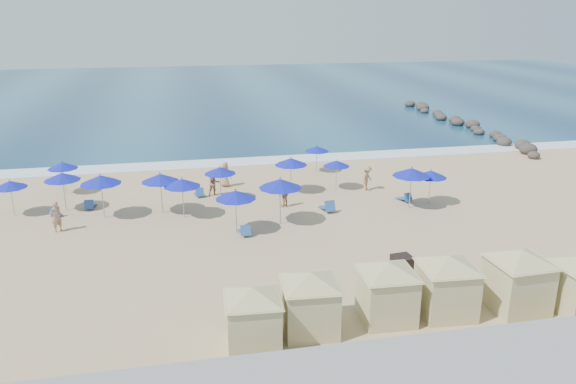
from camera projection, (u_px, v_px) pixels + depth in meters
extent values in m
plane|color=tan|center=(277.00, 237.00, 29.89)|extent=(160.00, 160.00, 0.00)
cube|color=navy|center=(208.00, 92.00, 81.08)|extent=(160.00, 80.00, 0.06)
cube|color=white|center=(241.00, 162.00, 44.30)|extent=(160.00, 2.50, 0.08)
cube|color=gray|center=(352.00, 378.00, 17.61)|extent=(160.00, 2.20, 1.10)
ellipsoid|color=#2C2725|center=(534.00, 155.00, 45.42)|extent=(1.00, 1.00, 0.65)
ellipsoid|color=#2C2725|center=(528.00, 149.00, 46.87)|extent=(1.48, 1.48, 0.96)
ellipsoid|color=#2C2725|center=(523.00, 145.00, 48.36)|extent=(1.40, 1.40, 0.91)
ellipsoid|color=#2C2725|center=(504.00, 142.00, 49.61)|extent=(1.32, 1.32, 0.86)
ellipsoid|color=#2C2725|center=(500.00, 138.00, 51.10)|extent=(1.24, 1.24, 0.81)
ellipsoid|color=#2C2725|center=(495.00, 135.00, 52.60)|extent=(1.16, 1.16, 0.75)
ellipsoid|color=#2C2725|center=(479.00, 132.00, 53.84)|extent=(1.08, 1.08, 0.70)
ellipsoid|color=#2C2725|center=(476.00, 129.00, 55.33)|extent=(1.00, 1.00, 0.65)
ellipsoid|color=#2C2725|center=(472.00, 124.00, 56.78)|extent=(1.48, 1.48, 0.96)
ellipsoid|color=#2C2725|center=(458.00, 122.00, 58.02)|extent=(1.40, 1.40, 0.91)
ellipsoid|color=#2C2725|center=(455.00, 120.00, 59.52)|extent=(1.32, 1.32, 0.86)
ellipsoid|color=#2C2725|center=(441.00, 118.00, 60.76)|extent=(1.24, 1.24, 0.81)
ellipsoid|color=#2C2725|center=(439.00, 115.00, 62.26)|extent=(1.16, 1.16, 0.75)
ellipsoid|color=#2C2725|center=(437.00, 113.00, 63.75)|extent=(1.08, 1.08, 0.70)
ellipsoid|color=#2C2725|center=(425.00, 111.00, 65.00)|extent=(1.00, 1.00, 0.65)
ellipsoid|color=#2C2725|center=(423.00, 108.00, 66.44)|extent=(1.48, 1.48, 0.96)
ellipsoid|color=#2C2725|center=(421.00, 106.00, 67.94)|extent=(1.40, 1.40, 0.91)
ellipsoid|color=#2C2725|center=(410.00, 104.00, 69.18)|extent=(1.32, 1.32, 0.86)
cube|color=black|center=(402.00, 265.00, 25.62)|extent=(0.95, 0.95, 0.87)
cube|color=#C6B888|center=(253.00, 322.00, 19.99)|extent=(1.97, 1.97, 1.86)
cube|color=tan|center=(253.00, 299.00, 19.70)|extent=(2.07, 2.07, 0.07)
pyramid|color=tan|center=(253.00, 287.00, 19.56)|extent=(4.07, 4.07, 0.47)
cube|color=#C6B888|center=(310.00, 308.00, 20.89)|extent=(2.06, 2.06, 1.94)
cube|color=tan|center=(310.00, 284.00, 20.59)|extent=(2.17, 2.17, 0.08)
pyramid|color=tan|center=(311.00, 272.00, 20.44)|extent=(4.25, 4.25, 0.49)
cube|color=#C6B888|center=(387.00, 296.00, 21.70)|extent=(2.04, 2.04, 1.96)
cube|color=tan|center=(388.00, 274.00, 21.39)|extent=(2.14, 2.14, 0.08)
pyramid|color=tan|center=(389.00, 262.00, 21.24)|extent=(4.30, 4.30, 0.49)
cube|color=#C6B888|center=(446.00, 291.00, 22.11)|extent=(2.12, 2.12, 2.00)
cube|color=tan|center=(448.00, 268.00, 21.79)|extent=(2.23, 2.23, 0.08)
pyramid|color=tan|center=(450.00, 256.00, 21.64)|extent=(4.38, 4.38, 0.50)
cube|color=#C6B888|center=(517.00, 285.00, 22.45)|extent=(2.16, 2.16, 2.07)
cube|color=tan|center=(520.00, 262.00, 22.13)|extent=(2.27, 2.27, 0.08)
pyramid|color=tan|center=(522.00, 250.00, 21.97)|extent=(4.53, 4.53, 0.52)
cylinder|color=#A5A8AD|center=(13.00, 201.00, 32.77)|extent=(0.05, 0.05, 1.74)
cone|color=#0F18AB|center=(10.00, 184.00, 32.45)|extent=(1.93, 1.93, 0.41)
sphere|color=#0F18AB|center=(9.00, 180.00, 32.37)|extent=(0.07, 0.07, 0.07)
cylinder|color=#A5A8AD|center=(103.00, 200.00, 32.34)|extent=(0.06, 0.06, 2.12)
cone|color=#0F18AB|center=(100.00, 179.00, 31.95)|extent=(2.34, 2.34, 0.50)
sphere|color=#0F18AB|center=(100.00, 174.00, 31.85)|extent=(0.09, 0.09, 0.09)
cylinder|color=#A5A8AD|center=(65.00, 181.00, 36.62)|extent=(0.05, 0.05, 1.75)
cone|color=#0F18AB|center=(63.00, 166.00, 36.30)|extent=(1.93, 1.93, 0.41)
sphere|color=#0F18AB|center=(62.00, 162.00, 36.22)|extent=(0.07, 0.07, 0.07)
cylinder|color=#A5A8AD|center=(162.00, 197.00, 33.07)|extent=(0.05, 0.05, 2.01)
cone|color=#0F18AB|center=(160.00, 178.00, 32.70)|extent=(2.22, 2.22, 0.48)
sphere|color=#0F18AB|center=(160.00, 173.00, 32.61)|extent=(0.08, 0.08, 0.08)
cylinder|color=#A5A8AD|center=(221.00, 187.00, 35.28)|extent=(0.05, 0.05, 1.82)
cone|color=#0F18AB|center=(220.00, 170.00, 34.95)|extent=(2.01, 2.01, 0.43)
sphere|color=#0F18AB|center=(220.00, 166.00, 34.87)|extent=(0.08, 0.08, 0.08)
cylinder|color=#A5A8AD|center=(183.00, 202.00, 32.40)|extent=(0.05, 0.05, 1.94)
cone|color=#0F18AB|center=(182.00, 183.00, 32.04)|extent=(2.14, 2.14, 0.46)
sphere|color=#0F18AB|center=(182.00, 178.00, 31.95)|extent=(0.08, 0.08, 0.08)
cylinder|color=#A5A8AD|center=(236.00, 215.00, 30.17)|extent=(0.05, 0.05, 1.98)
cone|color=#0F18AB|center=(236.00, 195.00, 29.80)|extent=(2.19, 2.19, 0.47)
sphere|color=#0F18AB|center=(235.00, 190.00, 29.71)|extent=(0.08, 0.08, 0.08)
cylinder|color=#A5A8AD|center=(291.00, 179.00, 36.76)|extent=(0.05, 0.05, 1.95)
cone|color=#0F18AB|center=(291.00, 161.00, 36.40)|extent=(2.16, 2.16, 0.46)
sphere|color=#0F18AB|center=(291.00, 157.00, 36.31)|extent=(0.08, 0.08, 0.08)
cylinder|color=#A5A8AD|center=(280.00, 205.00, 31.40)|extent=(0.06, 0.06, 2.18)
cone|color=#0F18AB|center=(280.00, 183.00, 31.00)|extent=(2.41, 2.41, 0.52)
sphere|color=#0F18AB|center=(280.00, 178.00, 30.90)|extent=(0.09, 0.09, 0.09)
cylinder|color=#A5A8AD|center=(317.00, 161.00, 41.49)|extent=(0.04, 0.04, 1.63)
cone|color=#0F18AB|center=(317.00, 149.00, 41.19)|extent=(1.80, 1.80, 0.39)
sphere|color=#0F18AB|center=(317.00, 146.00, 41.12)|extent=(0.07, 0.07, 0.07)
cylinder|color=#A5A8AD|center=(336.00, 177.00, 37.56)|extent=(0.04, 0.04, 1.64)
cone|color=#0F18AB|center=(337.00, 163.00, 37.26)|extent=(1.81, 1.81, 0.39)
sphere|color=#0F18AB|center=(337.00, 160.00, 37.19)|extent=(0.07, 0.07, 0.07)
cylinder|color=#A5A8AD|center=(430.00, 190.00, 34.63)|extent=(0.05, 0.05, 1.79)
cone|color=#0F18AB|center=(431.00, 174.00, 34.29)|extent=(1.98, 1.98, 0.43)
sphere|color=#0F18AB|center=(431.00, 170.00, 34.21)|extent=(0.08, 0.08, 0.08)
cylinder|color=#A5A8AD|center=(64.00, 195.00, 33.56)|extent=(0.05, 0.05, 1.94)
cone|color=#0F18AB|center=(62.00, 176.00, 33.20)|extent=(2.14, 2.14, 0.46)
sphere|color=#0F18AB|center=(61.00, 172.00, 33.12)|extent=(0.08, 0.08, 0.08)
cylinder|color=#A5A8AD|center=(410.00, 192.00, 33.90)|extent=(0.05, 0.05, 2.09)
cone|color=#0F18AB|center=(412.00, 172.00, 33.52)|extent=(2.31, 2.31, 0.49)
sphere|color=#0F18AB|center=(412.00, 167.00, 33.42)|extent=(0.09, 0.09, 0.09)
cube|color=#295296|center=(54.00, 213.00, 32.98)|extent=(0.84, 1.21, 0.30)
cube|color=#295296|center=(55.00, 212.00, 32.53)|extent=(0.59, 0.45, 0.54)
cube|color=#295296|center=(91.00, 205.00, 34.21)|extent=(0.60, 1.15, 0.31)
cube|color=#295296|center=(89.00, 204.00, 33.70)|extent=(0.55, 0.34, 0.54)
cube|color=#295296|center=(199.00, 193.00, 36.46)|extent=(0.65, 1.17, 0.31)
cube|color=#295296|center=(200.00, 192.00, 35.96)|extent=(0.56, 0.36, 0.54)
cube|color=#295296|center=(244.00, 231.00, 30.24)|extent=(0.61, 1.19, 0.32)
cube|color=#295296|center=(246.00, 230.00, 29.72)|extent=(0.56, 0.35, 0.56)
cube|color=#295296|center=(327.00, 207.00, 33.81)|extent=(0.75, 1.38, 0.37)
cube|color=#295296|center=(330.00, 206.00, 33.22)|extent=(0.66, 0.42, 0.64)
cube|color=#295296|center=(403.00, 198.00, 35.50)|extent=(0.79, 1.19, 0.30)
cube|color=#295296|center=(408.00, 197.00, 35.04)|extent=(0.57, 0.42, 0.53)
imported|color=#A27A5A|center=(56.00, 216.00, 30.36)|extent=(0.75, 0.75, 1.75)
imported|color=#A27A5A|center=(214.00, 184.00, 36.20)|extent=(0.93, 0.80, 1.66)
imported|color=#A27A5A|center=(285.00, 194.00, 34.23)|extent=(1.00, 0.89, 1.63)
imported|color=#A27A5A|center=(367.00, 178.00, 37.31)|extent=(1.21, 1.19, 1.67)
imported|color=#A27A5A|center=(225.00, 174.00, 38.10)|extent=(1.00, 0.91, 1.71)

